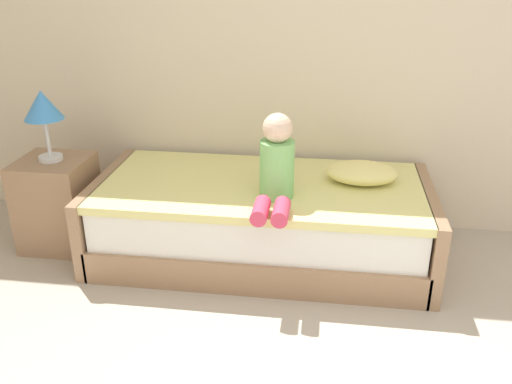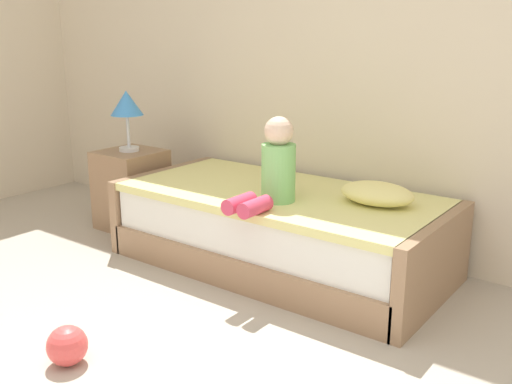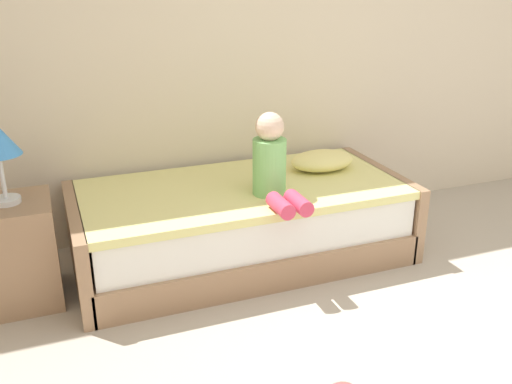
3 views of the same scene
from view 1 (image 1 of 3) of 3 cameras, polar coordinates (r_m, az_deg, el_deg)
name	(u,v)px [view 1 (image 1 of 3)]	position (r m, az deg, el deg)	size (l,w,h in m)	color
wall_rear	(375,15)	(3.73, 12.33, 17.58)	(7.20, 0.10, 2.90)	beige
bed	(261,220)	(3.50, 0.56, -2.91)	(2.11, 1.00, 0.50)	#997556
nightstand	(58,203)	(3.84, -19.91, -1.04)	(0.44, 0.44, 0.60)	#997556
table_lamp	(43,109)	(3.64, -21.31, 8.10)	(0.24, 0.24, 0.45)	silver
child_figure	(276,167)	(3.10, 2.11, 2.66)	(0.20, 0.51, 0.50)	#7FC672
pillow	(362,173)	(3.45, 10.95, 1.99)	(0.44, 0.30, 0.13)	#F2E58C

